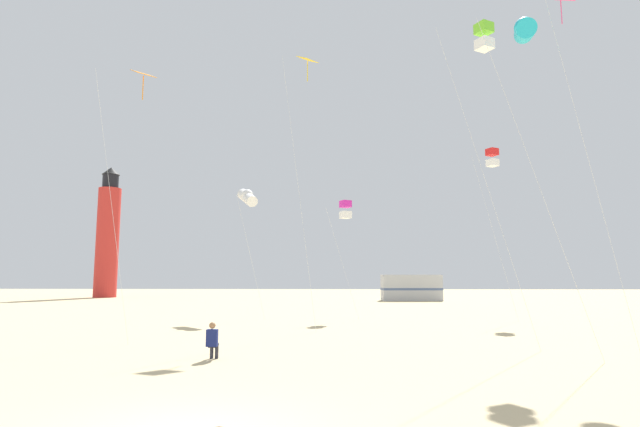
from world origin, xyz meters
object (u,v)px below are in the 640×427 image
Objects in this scene: kite_flyer_standing at (213,340)px; kite_diamond_gold at (307,73)px; kite_diamond_orange at (141,85)px; kite_box_scarlet at (492,158)px; kite_tube_cyan at (525,31)px; kite_diamond_rainbow at (563,12)px; kite_box_lime at (484,37)px; kite_tube_white at (247,197)px; kite_box_magenta at (346,210)px; lighthouse_distant at (108,236)px; rv_van_silver at (411,288)px.

kite_diamond_gold is (2.29, 9.32, 12.58)m from kite_flyer_standing.
kite_diamond_orange is 0.83× the size of kite_diamond_gold.
kite_box_scarlet is 14.16m from kite_tube_cyan.
kite_box_scarlet is 0.87× the size of kite_tube_cyan.
kite_box_lime is at bearing 164.64° from kite_diamond_rainbow.
kite_diamond_orange reaches higher than kite_tube_white.
kite_tube_white reaches higher than kite_box_magenta.
kite_flyer_standing is 18.43m from kite_diamond_rainbow.
kite_box_magenta is 0.44× the size of lighthouse_distant.
kite_tube_cyan is (-2.84, -13.79, 1.53)m from kite_box_scarlet.
rv_van_silver is at bearing 64.67° from kite_diamond_orange.
kite_tube_white is (-1.90, 15.66, 7.01)m from kite_flyer_standing.
kite_tube_white is 28.72m from rv_van_silver.
kite_tube_cyan is 3.10m from kite_diamond_rainbow.
kite_tube_cyan is 1.87× the size of rv_van_silver.
kite_box_lime is (14.84, -0.73, 1.57)m from kite_diamond_orange.
rv_van_silver is (13.70, 24.46, -6.23)m from kite_tube_white.
kite_diamond_rainbow is 58.96m from lighthouse_distant.
lighthouse_distant reaches higher than kite_diamond_rainbow.
kite_diamond_gold is at bearing 139.42° from kite_tube_cyan.
kite_box_magenta is 1.13× the size of rv_van_silver.
kite_diamond_gold reaches higher than kite_flyer_standing.
kite_diamond_rainbow reaches higher than kite_flyer_standing.
kite_box_lime is at bearing -107.64° from kite_box_scarlet.
rv_van_silver is (-1.90, 24.34, -8.68)m from kite_box_scarlet.
kite_diamond_orange reaches higher than rv_van_silver.
kite_box_magenta is 16.19m from kite_tube_cyan.
kite_flyer_standing is 0.14× the size of kite_tube_white.
kite_flyer_standing is at bearing -61.57° from lighthouse_distant.
kite_diamond_rainbow is 38.41m from rv_van_silver.
kite_diamond_orange is at bearing -149.99° from kite_box_scarlet.
kite_box_scarlet is at bearing -1.56° from kite_box_magenta.
rv_van_silver is at bearing 72.85° from kite_box_magenta.
kite_diamond_gold is at bearing -107.24° from kite_box_magenta.
kite_flyer_standing is at bearing -130.98° from kite_box_scarlet.
lighthouse_distant reaches higher than kite_tube_cyan.
kite_flyer_standing is at bearing -103.81° from kite_diamond_gold.
kite_tube_cyan is at bearing -65.20° from kite_box_magenta.
kite_diamond_rainbow is (14.92, -12.08, 5.53)m from kite_tube_white.
kite_tube_cyan reaches higher than kite_flyer_standing.
kite_box_magenta is (6.27, 0.37, -0.79)m from kite_tube_white.
kite_flyer_standing is 17.74m from kite_box_magenta.
rv_van_silver is at bearing 72.83° from kite_diamond_gold.
rv_van_silver is (1.72, 35.73, -11.16)m from kite_box_lime.
kite_box_lime reaches higher than kite_tube_white.
kite_box_magenta is 14.17m from kite_box_lime.
kite_box_scarlet is at bearing 78.35° from kite_tube_cyan.
lighthouse_distant is (-39.50, 31.86, -2.23)m from kite_box_scarlet.
kite_tube_cyan is 11.39m from kite_diamond_gold.
kite_diamond_orange is 17.98m from kite_diamond_rainbow.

